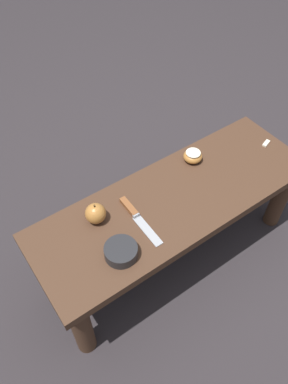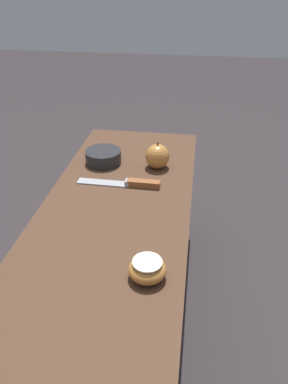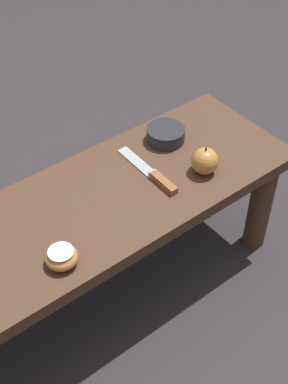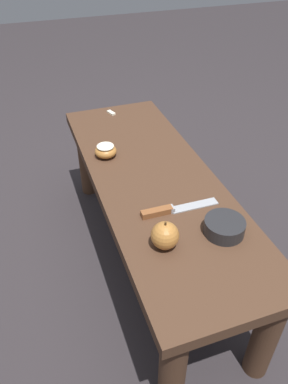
{
  "view_description": "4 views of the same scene",
  "coord_description": "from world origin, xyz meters",
  "px_view_note": "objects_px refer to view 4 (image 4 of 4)",
  "views": [
    {
      "loc": [
        -0.64,
        -0.69,
        1.53
      ],
      "look_at": [
        -0.1,
        0.07,
        0.44
      ],
      "focal_mm": 35.0,
      "sensor_mm": 36.0,
      "label": 1
    },
    {
      "loc": [
        0.76,
        0.2,
        0.97
      ],
      "look_at": [
        -0.1,
        0.07,
        0.44
      ],
      "focal_mm": 35.0,
      "sensor_mm": 36.0,
      "label": 2
    },
    {
      "loc": [
        0.53,
        0.88,
        1.41
      ],
      "look_at": [
        -0.1,
        0.07,
        0.44
      ],
      "focal_mm": 50.0,
      "sensor_mm": 36.0,
      "label": 3
    },
    {
      "loc": [
        -0.97,
        0.38,
        1.16
      ],
      "look_at": [
        -0.1,
        0.07,
        0.44
      ],
      "focal_mm": 35.0,
      "sensor_mm": 36.0,
      "label": 4
    }
  ],
  "objects_px": {
    "apple_cut": "(106,151)",
    "bowl": "(224,227)",
    "apple_whole": "(165,235)",
    "knife": "(168,210)",
    "wooden_bench": "(154,196)"
  },
  "relations": [
    {
      "from": "wooden_bench",
      "to": "bowl",
      "type": "distance_m",
      "value": 0.34
    },
    {
      "from": "apple_cut",
      "to": "bowl",
      "type": "height_order",
      "value": "apple_cut"
    },
    {
      "from": "apple_whole",
      "to": "bowl",
      "type": "bearing_deg",
      "value": -92.19
    },
    {
      "from": "apple_cut",
      "to": "bowl",
      "type": "bearing_deg",
      "value": -156.72
    },
    {
      "from": "apple_whole",
      "to": "apple_cut",
      "type": "relative_size",
      "value": 1.09
    },
    {
      "from": "knife",
      "to": "apple_whole",
      "type": "bearing_deg",
      "value": -115.54
    },
    {
      "from": "knife",
      "to": "apple_whole",
      "type": "relative_size",
      "value": 2.84
    },
    {
      "from": "apple_whole",
      "to": "bowl",
      "type": "distance_m",
      "value": 0.18
    },
    {
      "from": "knife",
      "to": "apple_whole",
      "type": "xyz_separation_m",
      "value": [
        -0.13,
        0.06,
        0.03
      ]
    },
    {
      "from": "wooden_bench",
      "to": "apple_cut",
      "type": "xyz_separation_m",
      "value": [
        0.19,
        0.12,
        0.1
      ]
    },
    {
      "from": "wooden_bench",
      "to": "apple_whole",
      "type": "relative_size",
      "value": 13.45
    },
    {
      "from": "apple_whole",
      "to": "apple_cut",
      "type": "height_order",
      "value": "apple_whole"
    },
    {
      "from": "wooden_bench",
      "to": "knife",
      "type": "relative_size",
      "value": 4.74
    },
    {
      "from": "wooden_bench",
      "to": "bowl",
      "type": "relative_size",
      "value": 10.12
    },
    {
      "from": "wooden_bench",
      "to": "knife",
      "type": "height_order",
      "value": "knife"
    }
  ]
}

